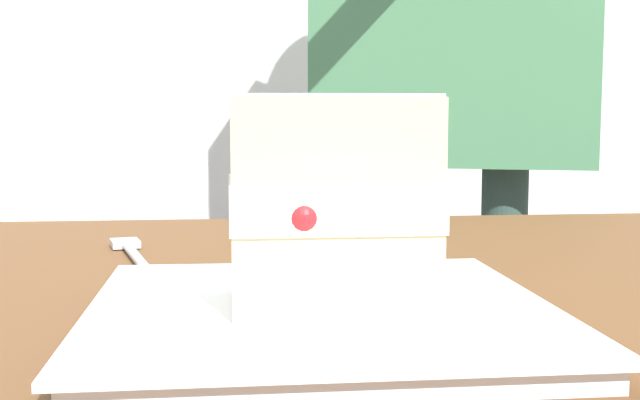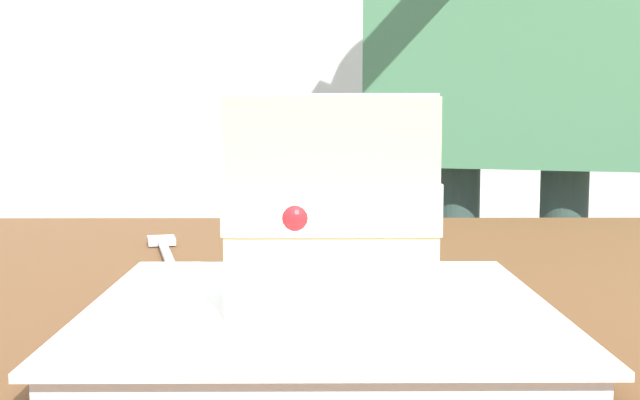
% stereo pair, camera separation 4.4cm
% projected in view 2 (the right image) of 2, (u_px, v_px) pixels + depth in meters
% --- Properties ---
extents(dessert_plate, '(0.25, 0.25, 0.02)m').
position_uv_depth(dessert_plate, '(320.00, 316.00, 0.44)').
color(dessert_plate, white).
rests_on(dessert_plate, patio_table).
extents(cake_slice, '(0.11, 0.09, 0.11)m').
position_uv_depth(cake_slice, '(330.00, 201.00, 0.43)').
color(cake_slice, beige).
rests_on(cake_slice, dessert_plate).
extents(dessert_fork, '(0.06, 0.17, 0.01)m').
position_uv_depth(dessert_fork, '(165.00, 251.00, 0.68)').
color(dessert_fork, silver).
rests_on(dessert_fork, patio_table).
extents(diner_person, '(0.46, 0.59, 1.56)m').
position_uv_depth(diner_person, '(514.00, 0.00, 1.24)').
color(diner_person, '#334B43').
rests_on(diner_person, ground).
extents(patio_building, '(5.32, 3.85, 2.61)m').
position_uv_depth(patio_building, '(572.00, 17.00, 3.73)').
color(patio_building, silver).
rests_on(patio_building, ground).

